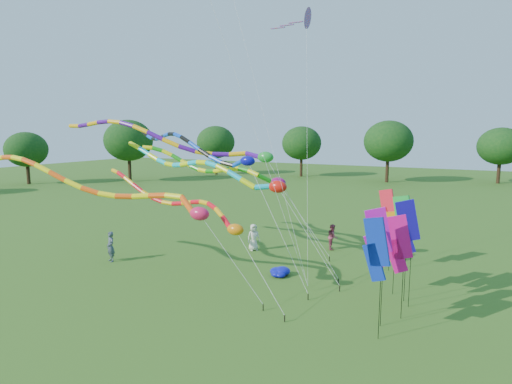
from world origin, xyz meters
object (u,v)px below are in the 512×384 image
at_px(person_a, 254,237).
at_px(person_c, 333,237).
at_px(person_b, 111,247).
at_px(tube_kite_red, 185,205).
at_px(blue_nylon_heap, 274,273).
at_px(tube_kite_orange, 111,188).

height_order(person_a, person_c, person_a).
xyz_separation_m(person_b, person_c, (10.99, 8.71, -0.07)).
bearing_deg(person_c, person_a, 99.25).
xyz_separation_m(person_a, person_b, (-6.48, -6.06, 0.03)).
relative_size(tube_kite_red, person_a, 7.31).
relative_size(blue_nylon_heap, person_a, 0.85).
bearing_deg(person_b, tube_kite_orange, -19.95).
distance_m(blue_nylon_heap, person_c, 6.79).
bearing_deg(blue_nylon_heap, person_b, -168.29).
relative_size(person_b, person_c, 1.08).
height_order(blue_nylon_heap, person_c, person_c).
relative_size(blue_nylon_heap, person_b, 0.82).
distance_m(tube_kite_orange, person_b, 5.39).
bearing_deg(person_c, tube_kite_orange, 122.24).
bearing_deg(tube_kite_orange, person_c, 51.92).
distance_m(blue_nylon_heap, person_b, 10.08).
relative_size(person_a, person_c, 1.04).
bearing_deg(tube_kite_orange, tube_kite_red, 27.89).
xyz_separation_m(tube_kite_red, person_b, (-5.98, 0.57, -3.13)).
xyz_separation_m(tube_kite_orange, person_b, (-2.74, 2.39, -3.98)).
distance_m(tube_kite_orange, person_c, 14.41).
relative_size(tube_kite_orange, blue_nylon_heap, 11.40).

